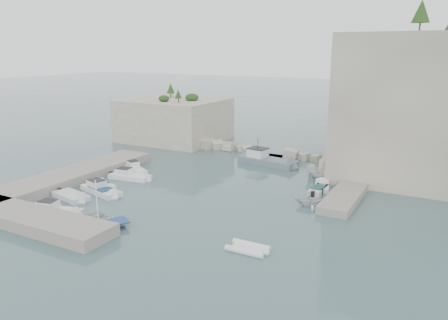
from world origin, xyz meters
The scene contains 22 objects.
ground centered at (0.00, 0.00, 0.00)m, with size 400.00×400.00×0.00m, color #415F62.
cliff_terrace centered at (13.00, 18.00, 1.25)m, with size 8.00×10.00×2.50m, color beige.
outcrop_west centered at (-20.00, 25.00, 3.50)m, with size 16.00×14.00×7.00m, color beige.
quay_west centered at (-17.00, -1.00, 0.55)m, with size 5.00×24.00×1.10m, color #9E9689.
quay_south centered at (-10.00, -12.50, 0.55)m, with size 18.00×4.00×1.10m, color #9E9689.
ledge_east centered at (13.50, 10.00, 0.40)m, with size 3.00×16.00×0.80m, color #9E9689.
breakwater centered at (-1.00, 22.00, 0.70)m, with size 28.00×3.00×1.40m, color beige.
motorboat_a centered at (-12.76, 5.66, 0.00)m, with size 5.18×1.54×1.40m, color silver, non-canonical shape.
motorboat_b centered at (-11.19, 2.78, 0.00)m, with size 5.65×1.85×1.40m, color white, non-canonical shape.
motorboat_c centered at (-11.71, -1.34, 0.00)m, with size 4.55×1.65×0.70m, color silver, non-canonical shape.
motorboat_d centered at (-10.48, -2.85, 0.00)m, with size 6.22×1.85×1.40m, color silver, non-canonical shape.
motorboat_e centered at (-11.90, -5.75, 0.00)m, with size 4.88×2.00×0.70m, color silver, non-canonical shape.
motorboat_f centered at (-9.71, -9.66, 0.00)m, with size 5.69×1.69×1.40m, color silver, non-canonical shape.
rowboat centered at (-3.42, -10.50, 0.00)m, with size 3.92×5.49×1.14m, color silver.
inflatable_dinghy centered at (9.65, -7.95, 0.00)m, with size 3.47×1.68×0.44m, color white, non-canonical shape.
tender_east_a centered at (10.84, 4.11, 0.00)m, with size 2.59×3.00×1.58m, color silver.
tender_east_b centered at (10.33, 8.65, 0.00)m, with size 3.80×1.29×0.70m, color silver, non-canonical shape.
tender_east_c centered at (10.29, 10.19, 0.00)m, with size 4.61×1.49×0.70m, color silver, non-canonical shape.
tender_east_d centered at (9.48, 13.54, 0.00)m, with size 1.90×5.06×1.95m, color silver.
work_boat centered at (0.77, 17.10, 0.00)m, with size 9.05×2.67×2.20m, color slate, non-canonical shape.
rowboat_mast centered at (-3.42, -10.50, 2.67)m, with size 0.10×0.10×4.20m, color white.
vegetation centered at (17.83, 24.40, 17.93)m, with size 53.48×13.88×13.40m.
Camera 1 is at (22.89, -36.28, 15.19)m, focal length 35.00 mm.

